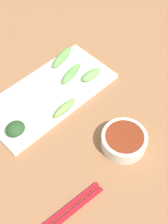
# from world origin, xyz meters

# --- Properties ---
(tabletop) EXTENTS (2.10, 2.10, 0.02)m
(tabletop) POSITION_xyz_m (0.00, 0.00, 0.01)
(tabletop) COLOR brown
(tabletop) RESTS_ON ground
(sauce_bowl) EXTENTS (0.11, 0.11, 0.04)m
(sauce_bowl) POSITION_xyz_m (-0.13, -0.03, 0.04)
(sauce_bowl) COLOR silver
(sauce_bowl) RESTS_ON tabletop
(serving_plate) EXTENTS (0.18, 0.38, 0.01)m
(serving_plate) POSITION_xyz_m (0.13, 0.00, 0.03)
(serving_plate) COLOR white
(serving_plate) RESTS_ON tabletop
(broccoli_stalk_1) EXTENTS (0.05, 0.10, 0.03)m
(broccoli_stalk_1) POSITION_xyz_m (0.19, -0.11, 0.05)
(broccoli_stalk_1) COLOR #5FB149
(broccoli_stalk_1) RESTS_ON serving_plate
(broccoli_stalk_2) EXTENTS (0.04, 0.09, 0.03)m
(broccoli_stalk_2) POSITION_xyz_m (0.12, -0.09, 0.05)
(broccoli_stalk_2) COLOR #5DB54A
(broccoli_stalk_2) RESTS_ON serving_plate
(broccoli_leafy_3) EXTENTS (0.05, 0.05, 0.03)m
(broccoli_leafy_3) POSITION_xyz_m (0.08, 0.15, 0.05)
(broccoli_leafy_3) COLOR #234821
(broccoli_leafy_3) RESTS_ON serving_plate
(broccoli_stalk_4) EXTENTS (0.03, 0.08, 0.02)m
(broccoli_stalk_4) POSITION_xyz_m (0.05, 0.01, 0.04)
(broccoli_stalk_4) COLOR #71A04B
(broccoli_stalk_4) RESTS_ON serving_plate
(broccoli_stalk_5) EXTENTS (0.03, 0.07, 0.02)m
(broccoli_stalk_5) POSITION_xyz_m (0.08, -0.13, 0.04)
(broccoli_stalk_5) COLOR #6A9E51
(broccoli_stalk_5) RESTS_ON serving_plate
(chopsticks) EXTENTS (0.04, 0.23, 0.01)m
(chopsticks) POSITION_xyz_m (-0.16, 0.21, 0.02)
(chopsticks) COLOR red
(chopsticks) RESTS_ON tabletop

